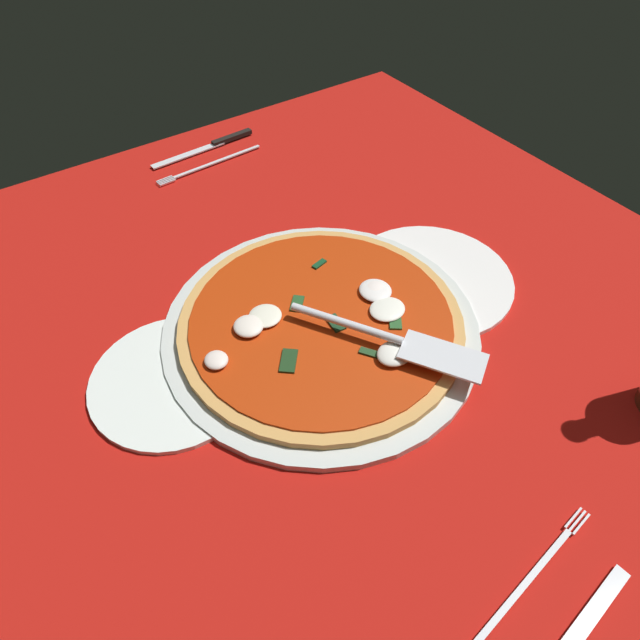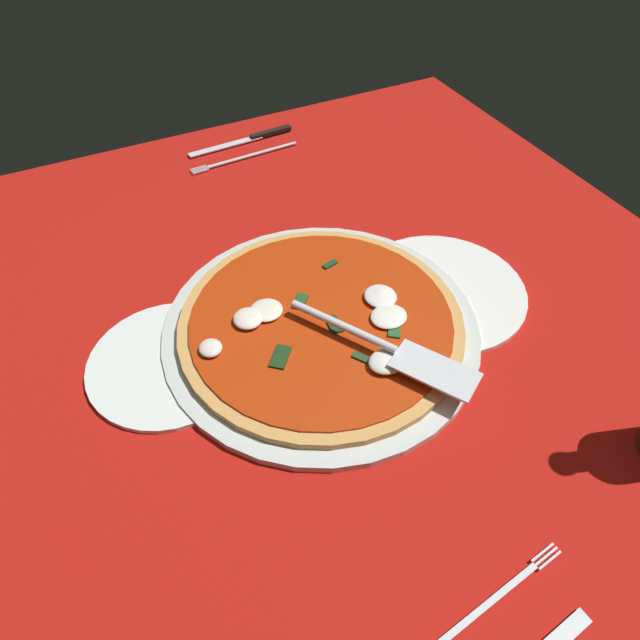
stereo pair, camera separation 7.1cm
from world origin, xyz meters
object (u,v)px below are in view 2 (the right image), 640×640
at_px(dinner_plate_right, 170,363).
at_px(pizza_server, 386,347).
at_px(dinner_plate_left, 441,291).
at_px(place_setting_near, 248,149).
at_px(pizza, 321,322).

distance_m(dinner_plate_right, pizza_server, 0.27).
bearing_deg(pizza_server, dinner_plate_left, 88.34).
bearing_deg(place_setting_near, pizza_server, 83.42).
height_order(pizza_server, place_setting_near, pizza_server).
relative_size(dinner_plate_left, pizza_server, 1.05).
bearing_deg(pizza, pizza_server, 115.58).
distance_m(dinner_plate_left, pizza, 0.18).
xyz_separation_m(dinner_plate_left, pizza, (0.18, -0.01, 0.02)).
relative_size(dinner_plate_left, dinner_plate_right, 1.17).
xyz_separation_m(dinner_plate_right, pizza, (-0.19, 0.03, 0.02)).
relative_size(pizza_server, place_setting_near, 1.02).
distance_m(pizza, place_setting_near, 0.47).
relative_size(pizza, pizza_server, 1.65).
height_order(dinner_plate_left, dinner_plate_right, same).
bearing_deg(dinner_plate_left, pizza_server, 30.05).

